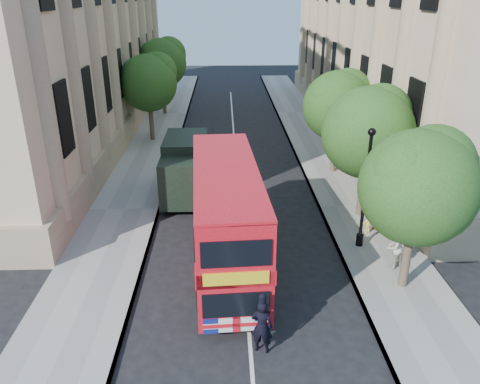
{
  "coord_description": "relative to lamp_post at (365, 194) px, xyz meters",
  "views": [
    {
      "loc": [
        -0.7,
        -11.34,
        10.12
      ],
      "look_at": [
        -0.08,
        6.85,
        2.3
      ],
      "focal_mm": 35.0,
      "sensor_mm": 36.0,
      "label": 1
    }
  ],
  "objects": [
    {
      "name": "ground",
      "position": [
        -5.0,
        -6.0,
        -2.51
      ],
      "size": [
        120.0,
        120.0,
        0.0
      ],
      "primitive_type": "plane",
      "color": "black",
      "rests_on": "ground"
    },
    {
      "name": "pavement_right",
      "position": [
        0.75,
        4.0,
        -2.45
      ],
      "size": [
        3.5,
        80.0,
        0.12
      ],
      "primitive_type": "cube",
      "color": "gray",
      "rests_on": "ground"
    },
    {
      "name": "pavement_left",
      "position": [
        -10.75,
        4.0,
        -2.45
      ],
      "size": [
        3.5,
        80.0,
        0.12
      ],
      "primitive_type": "cube",
      "color": "gray",
      "rests_on": "ground"
    },
    {
      "name": "building_right",
      "position": [
        8.8,
        18.0,
        6.49
      ],
      "size": [
        12.0,
        38.0,
        18.0
      ],
      "primitive_type": "cube",
      "color": "#C4AD88",
      "rests_on": "ground"
    },
    {
      "name": "building_left",
      "position": [
        -18.8,
        18.0,
        6.49
      ],
      "size": [
        12.0,
        38.0,
        18.0
      ],
      "primitive_type": "cube",
      "color": "#C4AD88",
      "rests_on": "ground"
    },
    {
      "name": "tree_right_near",
      "position": [
        0.84,
        -2.97,
        1.74
      ],
      "size": [
        4.0,
        4.0,
        6.08
      ],
      "color": "#473828",
      "rests_on": "ground"
    },
    {
      "name": "tree_right_mid",
      "position": [
        0.84,
        3.03,
        1.93
      ],
      "size": [
        4.2,
        4.2,
        6.37
      ],
      "color": "#473828",
      "rests_on": "ground"
    },
    {
      "name": "tree_right_far",
      "position": [
        0.84,
        9.03,
        1.8
      ],
      "size": [
        4.0,
        4.0,
        6.15
      ],
      "color": "#473828",
      "rests_on": "ground"
    },
    {
      "name": "tree_left_far",
      "position": [
        -10.96,
        16.03,
        1.93
      ],
      "size": [
        4.0,
        4.0,
        6.3
      ],
      "color": "#473828",
      "rests_on": "ground"
    },
    {
      "name": "tree_left_back",
      "position": [
        -10.96,
        24.03,
        2.2
      ],
      "size": [
        4.2,
        4.2,
        6.65
      ],
      "color": "#473828",
      "rests_on": "ground"
    },
    {
      "name": "lamp_post",
      "position": [
        0.0,
        0.0,
        0.0
      ],
      "size": [
        0.32,
        0.32,
        5.16
      ],
      "color": "black",
      "rests_on": "pavement_right"
    },
    {
      "name": "double_decker_bus",
      "position": [
        -5.68,
        -1.33,
        -0.24
      ],
      "size": [
        2.87,
        9.02,
        4.11
      ],
      "rotation": [
        0.0,
        0.0,
        0.06
      ],
      "color": "red",
      "rests_on": "ground"
    },
    {
      "name": "box_van",
      "position": [
        -7.78,
        5.72,
        -1.0
      ],
      "size": [
        2.25,
        5.4,
        3.08
      ],
      "rotation": [
        0.0,
        0.0,
        -0.01
      ],
      "color": "black",
      "rests_on": "ground"
    },
    {
      "name": "police_constable",
      "position": [
        -4.66,
        -6.12,
        -1.6
      ],
      "size": [
        0.75,
        0.6,
        1.81
      ],
      "primitive_type": "imported",
      "rotation": [
        0.0,
        0.0,
        2.87
      ],
      "color": "black",
      "rests_on": "ground"
    },
    {
      "name": "woman_pedestrian",
      "position": [
        0.81,
        -1.75,
        -1.5
      ],
      "size": [
        1.09,
        1.04,
        1.78
      ],
      "primitive_type": "imported",
      "rotation": [
        0.0,
        0.0,
        3.72
      ],
      "color": "beige",
      "rests_on": "pavement_right"
    },
    {
      "name": "child_a",
      "position": [
        1.14,
        1.37,
        -1.86
      ],
      "size": [
        0.66,
        0.4,
        1.06
      ],
      "primitive_type": "imported",
      "rotation": [
        0.0,
        0.0,
        3.39
      ],
      "color": "orange",
      "rests_on": "pavement_right"
    },
    {
      "name": "child_b",
      "position": [
        0.65,
        1.11,
        -1.9
      ],
      "size": [
        0.68,
        0.46,
        0.97
      ],
      "primitive_type": "imported",
      "rotation": [
        0.0,
        0.0,
        3.31
      ],
      "color": "#E8D84F",
      "rests_on": "pavement_right"
    }
  ]
}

